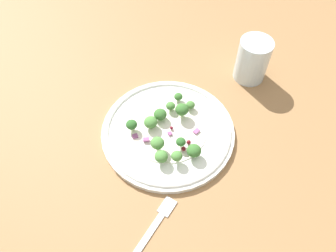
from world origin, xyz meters
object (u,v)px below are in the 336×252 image
(plate, at_px, (168,131))
(water_glass, at_px, (252,60))
(broccoli_floret_0, at_px, (151,122))
(broccoli_floret_1, at_px, (182,110))
(fork, at_px, (148,235))
(broccoli_floret_2, at_px, (181,142))

(plate, distance_m, water_glass, 0.27)
(broccoli_floret_0, bearing_deg, plate, 94.72)
(broccoli_floret_1, xyz_separation_m, fork, (0.27, 0.00, -0.04))
(broccoli_floret_1, relative_size, fork, 0.16)
(broccoli_floret_1, relative_size, water_glass, 0.28)
(broccoli_floret_1, distance_m, water_glass, 0.22)
(plate, xyz_separation_m, water_glass, (-0.22, 0.15, 0.04))
(broccoli_floret_0, bearing_deg, broccoli_floret_1, 128.64)
(broccoli_floret_2, distance_m, fork, 0.19)
(plate, height_order, water_glass, water_glass)
(broccoli_floret_0, relative_size, broccoli_floret_1, 0.99)
(broccoli_floret_2, bearing_deg, broccoli_floret_0, -113.38)
(broccoli_floret_2, relative_size, water_glass, 0.19)
(plate, relative_size, water_glass, 2.71)
(plate, bearing_deg, fork, 6.04)
(broccoli_floret_1, bearing_deg, broccoli_floret_2, 12.15)
(water_glass, bearing_deg, broccoli_floret_0, -39.87)
(plate, height_order, broccoli_floret_1, broccoli_floret_1)
(broccoli_floret_0, relative_size, fork, 0.16)
(broccoli_floret_1, xyz_separation_m, water_glass, (-0.18, 0.13, 0.02))
(broccoli_floret_2, xyz_separation_m, fork, (0.19, -0.01, -0.03))
(broccoli_floret_0, height_order, water_glass, water_glass)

